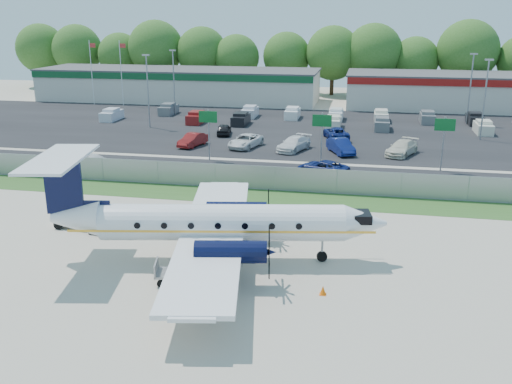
% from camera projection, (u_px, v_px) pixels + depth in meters
% --- Properties ---
extents(ground, '(170.00, 170.00, 0.00)m').
position_uv_depth(ground, '(237.00, 259.00, 33.42)').
color(ground, '#B8AE9B').
rests_on(ground, ground).
extents(grass_verge, '(170.00, 4.00, 0.02)m').
position_uv_depth(grass_verge, '(271.00, 198.00, 44.66)').
color(grass_verge, '#2D561E').
rests_on(grass_verge, ground).
extents(access_road, '(170.00, 8.00, 0.02)m').
position_uv_depth(access_road, '(283.00, 174.00, 51.22)').
color(access_road, black).
rests_on(access_road, ground).
extents(parking_lot, '(170.00, 32.00, 0.02)m').
position_uv_depth(parking_lot, '(308.00, 130.00, 70.91)').
color(parking_lot, black).
rests_on(parking_lot, ground).
extents(perimeter_fence, '(120.00, 0.06, 1.99)m').
position_uv_depth(perimeter_fence, '(275.00, 179.00, 46.24)').
color(perimeter_fence, gray).
rests_on(perimeter_fence, ground).
extents(building_west, '(46.40, 12.40, 5.24)m').
position_uv_depth(building_west, '(179.00, 84.00, 95.11)').
color(building_west, beige).
rests_on(building_west, ground).
extents(building_east, '(44.40, 12.40, 5.24)m').
position_uv_depth(building_east, '(495.00, 92.00, 86.02)').
color(building_east, beige).
rests_on(building_east, ground).
extents(sign_left, '(1.80, 0.26, 5.00)m').
position_uv_depth(sign_left, '(208.00, 124.00, 55.27)').
color(sign_left, gray).
rests_on(sign_left, ground).
extents(sign_mid, '(1.80, 0.26, 5.00)m').
position_uv_depth(sign_mid, '(322.00, 128.00, 53.27)').
color(sign_mid, gray).
rests_on(sign_mid, ground).
extents(sign_right, '(1.80, 0.26, 5.00)m').
position_uv_depth(sign_right, '(444.00, 132.00, 51.27)').
color(sign_right, gray).
rests_on(sign_right, ground).
extents(flagpole_west, '(1.06, 0.12, 10.00)m').
position_uv_depth(flagpole_west, '(92.00, 69.00, 89.83)').
color(flagpole_west, white).
rests_on(flagpole_west, ground).
extents(flagpole_east, '(1.06, 0.12, 10.00)m').
position_uv_depth(flagpole_east, '(121.00, 69.00, 88.93)').
color(flagpole_east, white).
rests_on(flagpole_east, ground).
extents(light_pole_nw, '(0.90, 0.35, 9.09)m').
position_uv_depth(light_pole_nw, '(148.00, 86.00, 71.12)').
color(light_pole_nw, gray).
rests_on(light_pole_nw, ground).
extents(light_pole_ne, '(0.90, 0.35, 9.09)m').
position_uv_depth(light_pole_ne, '(485.00, 94.00, 63.85)').
color(light_pole_ne, gray).
rests_on(light_pole_ne, ground).
extents(light_pole_sw, '(0.90, 0.35, 9.09)m').
position_uv_depth(light_pole_sw, '(174.00, 78.00, 80.50)').
color(light_pole_sw, gray).
rests_on(light_pole_sw, ground).
extents(light_pole_se, '(0.90, 0.35, 9.09)m').
position_uv_depth(light_pole_se, '(471.00, 84.00, 73.23)').
color(light_pole_se, gray).
rests_on(light_pole_se, ground).
extents(tree_line, '(112.00, 6.00, 14.00)m').
position_uv_depth(tree_line, '(328.00, 95.00, 102.79)').
color(tree_line, '#2E5B1B').
rests_on(tree_line, ground).
extents(aircraft, '(20.18, 19.79, 6.16)m').
position_uv_depth(aircraft, '(215.00, 222.00, 32.51)').
color(aircraft, white).
rests_on(aircraft, ground).
extents(pushback_tug, '(2.56, 1.86, 1.36)m').
position_uv_depth(pushback_tug, '(78.00, 217.00, 38.42)').
color(pushback_tug, white).
rests_on(pushback_tug, ground).
extents(baggage_cart_near, '(2.12, 1.58, 0.99)m').
position_uv_depth(baggage_cart_near, '(103.00, 227.00, 37.23)').
color(baggage_cart_near, gray).
rests_on(baggage_cart_near, ground).
extents(baggage_cart_far, '(2.53, 1.84, 1.20)m').
position_uv_depth(baggage_cart_far, '(177.00, 272.00, 30.44)').
color(baggage_cart_far, gray).
rests_on(baggage_cart_far, ground).
extents(cone_nose, '(0.34, 0.34, 0.49)m').
position_uv_depth(cone_nose, '(323.00, 290.00, 29.12)').
color(cone_nose, '#F76107').
rests_on(cone_nose, ground).
extents(cone_starboard_wing, '(0.36, 0.36, 0.51)m').
position_uv_depth(cone_starboard_wing, '(286.00, 234.00, 36.59)').
color(cone_starboard_wing, '#F76107').
rests_on(cone_starboard_wing, ground).
extents(road_car_west, '(4.98, 3.24, 1.34)m').
position_uv_depth(road_car_west, '(95.00, 169.00, 52.91)').
color(road_car_west, silver).
rests_on(road_car_west, ground).
extents(road_car_mid, '(5.16, 3.92, 1.30)m').
position_uv_depth(road_car_mid, '(323.00, 175.00, 51.18)').
color(road_car_mid, navy).
rests_on(road_car_mid, ground).
extents(parked_car_a, '(2.52, 4.53, 1.41)m').
position_uv_depth(parked_car_a, '(193.00, 146.00, 62.22)').
color(parked_car_a, maroon).
rests_on(parked_car_a, ground).
extents(parked_car_b, '(3.56, 5.50, 1.41)m').
position_uv_depth(parked_car_b, '(246.00, 147.00, 61.70)').
color(parked_car_b, silver).
rests_on(parked_car_b, ground).
extents(parked_car_c, '(3.69, 5.46, 1.47)m').
position_uv_depth(parked_car_c, '(294.00, 151.00, 60.21)').
color(parked_car_c, silver).
rests_on(parked_car_c, ground).
extents(parked_car_d, '(3.37, 4.94, 1.54)m').
position_uv_depth(parked_car_d, '(340.00, 153.00, 58.99)').
color(parked_car_d, navy).
rests_on(parked_car_d, ground).
extents(parked_car_e, '(3.91, 5.51, 1.48)m').
position_uv_depth(parked_car_e, '(401.00, 155.00, 58.30)').
color(parked_car_e, beige).
rests_on(parked_car_e, ground).
extents(parked_car_f, '(2.19, 4.11, 1.33)m').
position_uv_depth(parked_car_f, '(224.00, 135.00, 68.16)').
color(parked_car_f, black).
rests_on(parked_car_f, ground).
extents(parked_car_g, '(3.58, 5.46, 1.40)m').
position_uv_depth(parked_car_g, '(336.00, 139.00, 65.87)').
color(parked_car_g, navy).
rests_on(parked_car_g, ground).
extents(far_parking_rows, '(56.00, 10.00, 1.60)m').
position_uv_depth(far_parking_rows, '(312.00, 123.00, 75.60)').
color(far_parking_rows, gray).
rests_on(far_parking_rows, ground).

